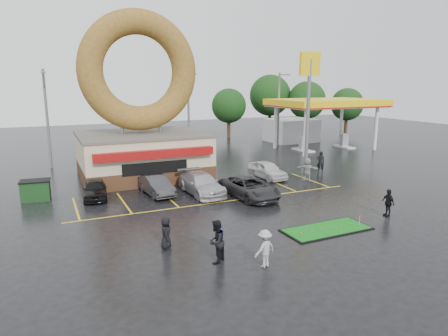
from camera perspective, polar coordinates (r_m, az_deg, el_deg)
name	(u,v)px	position (r m, az deg, el deg)	size (l,w,h in m)	color
ground	(246,217)	(23.81, 3.13, -7.01)	(120.00, 120.00, 0.00)	black
donut_shop	(141,124)	(33.87, -11.72, 6.22)	(10.20, 8.70, 13.50)	#472B19
gas_station	(310,116)	(51.14, 12.24, 7.25)	(12.30, 13.65, 5.90)	silver
shell_sign	(309,87)	(39.63, 12.05, 11.25)	(2.20, 0.36, 10.60)	slate
streetlight_left	(47,116)	(39.92, -23.96, 6.75)	(0.40, 2.21, 9.00)	slate
streetlight_mid	(189,111)	(43.41, -5.05, 8.09)	(0.40, 2.21, 9.00)	slate
streetlight_right	(279,108)	(49.60, 7.86, 8.52)	(0.40, 2.21, 9.00)	slate
tree_far_a	(307,100)	(61.88, 11.75, 9.45)	(5.60, 5.60, 8.00)	#332114
tree_far_b	(347,104)	(64.13, 17.18, 8.67)	(4.90, 4.90, 7.00)	#332114
tree_far_c	(270,95)	(62.97, 6.61, 10.25)	(6.30, 6.30, 9.00)	#332114
tree_far_d	(229,106)	(57.48, 0.70, 8.86)	(4.90, 4.90, 7.00)	#332114
car_black	(95,189)	(28.75, -17.96, -2.89)	(1.53, 3.79, 1.29)	black
car_dgrey	(156,185)	(28.62, -9.63, -2.46)	(1.43, 4.10, 1.35)	#2E2E31
car_silver	(201,184)	(28.42, -3.24, -2.28)	(2.07, 5.10, 1.48)	#B7B7BC
car_grey	(249,188)	(27.53, 3.64, -2.81)	(2.38, 5.16, 1.43)	#29282B
car_white	(267,170)	(33.27, 6.18, -0.25)	(1.68, 4.17, 1.42)	silver
person_blue	(220,238)	(18.59, -0.60, -10.02)	(0.58, 0.38, 1.58)	navy
person_blackjkt	(216,242)	(17.77, -1.13, -10.46)	(0.95, 0.74, 1.94)	black
person_hoodie	(265,248)	(17.53, 5.84, -11.36)	(1.07, 0.62, 1.66)	#9A9B9D
person_bystander	(166,233)	(19.43, -8.30, -9.18)	(0.76, 0.50, 1.56)	black
person_cameraman	(388,203)	(25.66, 22.39, -4.60)	(0.96, 0.40, 1.64)	black
person_walker_near	(307,169)	(32.77, 11.80, -0.20)	(1.76, 0.56, 1.90)	#969699
person_walker_far	(321,162)	(36.14, 13.63, 0.85)	(0.69, 0.45, 1.90)	black
dumpster	(36,191)	(29.79, -25.31, -2.96)	(1.80, 1.20, 1.30)	#173E19
putting_green	(327,229)	(22.49, 14.45, -8.46)	(4.91, 2.18, 0.61)	black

